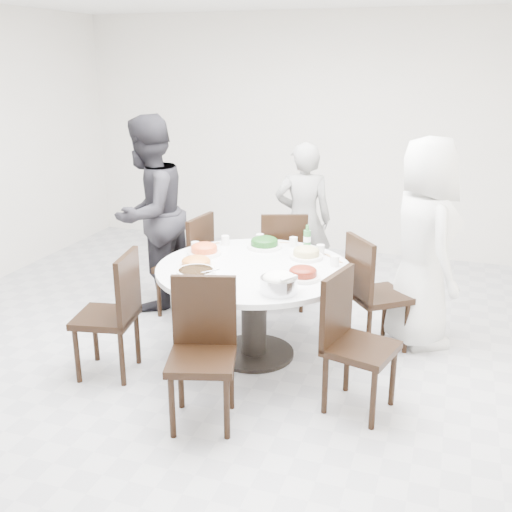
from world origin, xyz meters
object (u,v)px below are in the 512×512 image
(diner_right, at_px, (423,244))
(beverage_bottle, at_px, (307,237))
(chair_nw, at_px, (183,265))
(soup_bowl, at_px, (196,275))
(diner_middle, at_px, (303,220))
(diner_left, at_px, (149,214))
(dining_table, at_px, (254,312))
(chair_n, at_px, (282,259))
(rice_bowl, at_px, (279,285))
(chair_sw, at_px, (105,314))
(chair_s, at_px, (202,357))
(chair_ne, at_px, (379,293))
(chair_se, at_px, (361,345))

(diner_right, bearing_deg, beverage_bottle, 70.52)
(chair_nw, relative_size, soup_bowl, 3.41)
(diner_middle, xyz_separation_m, diner_left, (-1.28, -0.74, 0.14))
(dining_table, relative_size, soup_bowl, 5.38)
(chair_n, xyz_separation_m, rice_bowl, (0.41, -1.50, 0.33))
(chair_n, bearing_deg, soup_bowl, 61.38)
(diner_left, bearing_deg, soup_bowl, 46.33)
(dining_table, xyz_separation_m, chair_nw, (-0.88, 0.59, 0.10))
(dining_table, distance_m, chair_sw, 1.13)
(diner_middle, bearing_deg, rice_bowl, 84.10)
(chair_s, height_order, rice_bowl, chair_s)
(beverage_bottle, bearing_deg, diner_left, 174.82)
(chair_sw, distance_m, diner_left, 1.41)
(dining_table, distance_m, diner_middle, 1.49)
(dining_table, bearing_deg, rice_bowl, -53.65)
(chair_sw, bearing_deg, soup_bowl, 95.44)
(chair_sw, height_order, beverage_bottle, beverage_bottle)
(chair_nw, bearing_deg, beverage_bottle, 95.22)
(soup_bowl, bearing_deg, diner_middle, 80.42)
(dining_table, height_order, chair_sw, chair_sw)
(chair_ne, relative_size, chair_s, 1.00)
(chair_sw, bearing_deg, rice_bowl, 86.69)
(chair_n, relative_size, chair_nw, 1.00)
(diner_right, distance_m, diner_middle, 1.41)
(diner_middle, relative_size, soup_bowl, 5.46)
(soup_bowl, bearing_deg, chair_se, -4.14)
(chair_ne, distance_m, chair_se, 0.97)
(chair_nw, height_order, diner_middle, diner_middle)
(chair_nw, distance_m, diner_middle, 1.27)
(chair_nw, xyz_separation_m, diner_middle, (0.90, 0.85, 0.29))
(diner_left, xyz_separation_m, soup_bowl, (0.97, -1.12, -0.11))
(soup_bowl, bearing_deg, rice_bowl, -2.26)
(chair_se, xyz_separation_m, diner_right, (0.28, 1.19, 0.38))
(chair_sw, relative_size, soup_bowl, 3.41)
(dining_table, distance_m, chair_n, 1.06)
(chair_n, distance_m, soup_bowl, 1.53)
(beverage_bottle, bearing_deg, diner_right, 7.55)
(dining_table, height_order, chair_s, chair_s)
(rice_bowl, bearing_deg, soup_bowl, 177.74)
(diner_right, bearing_deg, soup_bowl, 99.36)
(chair_ne, bearing_deg, diner_left, 46.21)
(chair_nw, relative_size, beverage_bottle, 4.51)
(chair_sw, bearing_deg, beverage_bottle, 123.03)
(soup_bowl, relative_size, beverage_bottle, 1.32)
(chair_nw, xyz_separation_m, rice_bowl, (1.21, -1.04, 0.33))
(chair_ne, bearing_deg, chair_sw, 82.51)
(chair_se, bearing_deg, rice_bowl, 98.52)
(soup_bowl, bearing_deg, dining_table, 55.60)
(diner_left, bearing_deg, rice_bowl, 59.77)
(chair_s, bearing_deg, chair_sw, 141.60)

